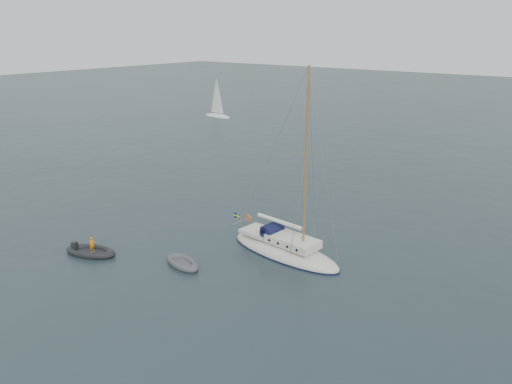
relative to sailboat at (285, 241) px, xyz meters
The scene contains 5 objects.
ground 3.04m from the sailboat, 57.90° to the right, with size 300.00×300.00×0.00m, color black.
sailboat is the anchor object (origin of this frame).
dinghy 6.80m from the sailboat, 127.97° to the right, with size 2.98×1.35×0.43m.
rib 12.89m from the sailboat, 142.25° to the right, with size 3.63×1.65×1.27m.
distant_yacht_a 54.97m from the sailboat, 136.60° to the left, with size 5.61×2.99×7.43m.
Camera 1 is at (15.41, -22.55, 14.22)m, focal length 35.00 mm.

